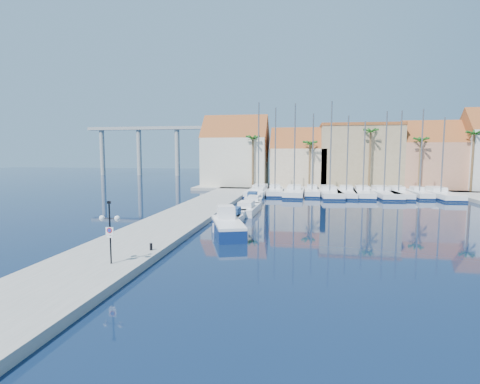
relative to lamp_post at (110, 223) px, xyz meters
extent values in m
plane|color=black|center=(7.73, 5.09, -2.88)|extent=(260.00, 260.00, 0.00)
cube|color=gray|center=(-1.27, 18.59, -2.63)|extent=(6.00, 77.00, 0.50)
cube|color=gray|center=(17.73, 53.09, -2.63)|extent=(54.00, 16.00, 0.50)
cylinder|color=black|center=(0.00, 0.00, -0.57)|extent=(0.09, 0.09, 3.62)
cylinder|color=black|center=(-0.23, -0.01, 0.25)|extent=(0.45, 0.07, 0.05)
cylinder|color=black|center=(0.23, 0.02, 0.25)|extent=(0.45, 0.07, 0.05)
sphere|color=white|center=(-0.45, -0.02, 0.25)|extent=(0.33, 0.33, 0.33)
sphere|color=white|center=(0.45, 0.03, 0.25)|extent=(0.33, 0.33, 0.33)
cube|color=black|center=(0.00, 0.00, 1.15)|extent=(0.20, 0.12, 0.14)
cube|color=white|center=(0.00, -0.05, -0.48)|extent=(0.45, 0.05, 0.45)
cylinder|color=red|center=(0.00, -0.07, -0.43)|extent=(0.31, 0.03, 0.31)
cylinder|color=#1933A5|center=(0.00, -0.08, -0.43)|extent=(0.22, 0.02, 0.22)
cube|color=white|center=(0.00, -0.05, -0.79)|extent=(0.36, 0.05, 0.13)
cylinder|color=black|center=(1.06, 3.18, -2.15)|extent=(0.18, 0.18, 0.46)
cube|color=navy|center=(4.63, 10.63, -2.39)|extent=(4.13, 6.83, 0.97)
cube|color=white|center=(4.63, 10.63, -1.80)|extent=(4.13, 6.83, 0.22)
cube|color=white|center=(4.21, 11.85, -1.20)|extent=(1.89, 2.09, 1.19)
cube|color=white|center=(4.08, 13.88, -2.48)|extent=(1.87, 5.19, 0.80)
cube|color=white|center=(4.05, 13.37, -1.78)|extent=(1.23, 1.84, 0.60)
cube|color=white|center=(3.95, 17.31, -2.48)|extent=(1.74, 5.34, 0.80)
cube|color=navy|center=(3.95, 16.78, -1.78)|extent=(1.21, 1.87, 0.60)
cube|color=white|center=(4.52, 22.21, -2.48)|extent=(2.41, 6.93, 0.80)
cube|color=white|center=(4.50, 21.53, -1.78)|extent=(1.61, 2.45, 0.60)
cube|color=white|center=(4.53, 27.72, -2.48)|extent=(2.12, 5.83, 0.80)
cube|color=white|center=(4.55, 27.15, -1.78)|extent=(1.38, 2.07, 0.60)
cube|color=white|center=(3.76, 32.34, -2.48)|extent=(2.05, 5.72, 0.80)
cube|color=navy|center=(3.79, 31.77, -1.78)|extent=(1.35, 2.03, 0.60)
cube|color=white|center=(3.87, 38.83, -2.48)|extent=(2.31, 7.21, 0.80)
cube|color=white|center=(3.87, 38.11, -1.78)|extent=(1.62, 2.52, 0.60)
cube|color=white|center=(4.04, 42.53, -2.48)|extent=(2.37, 6.20, 0.80)
cube|color=white|center=(4.00, 41.93, -1.78)|extent=(1.51, 2.22, 0.60)
cube|color=white|center=(3.67, 40.40, -2.38)|extent=(3.44, 11.46, 1.00)
cube|color=#0D1D43|center=(3.67, 40.40, -2.70)|extent=(3.50, 11.52, 0.28)
cube|color=white|center=(3.72, 41.54, -1.58)|extent=(2.21, 3.49, 0.60)
cylinder|color=slate|center=(3.64, 39.84, 4.92)|extent=(0.20, 0.20, 13.60)
cube|color=white|center=(6.19, 41.07, -2.38)|extent=(3.01, 9.59, 1.00)
cube|color=#0D1D43|center=(6.19, 41.07, -2.70)|extent=(3.08, 9.65, 0.28)
cube|color=white|center=(6.14, 42.02, -1.58)|extent=(1.89, 2.94, 0.60)
cylinder|color=slate|center=(6.22, 40.60, 4.55)|extent=(0.20, 0.20, 12.85)
cube|color=white|center=(9.30, 40.34, -2.38)|extent=(3.21, 11.39, 1.00)
cube|color=#0D1D43|center=(9.30, 40.34, -2.70)|extent=(3.27, 11.45, 0.28)
cube|color=white|center=(9.33, 41.47, -1.58)|extent=(2.14, 3.44, 0.60)
cylinder|color=slate|center=(9.29, 39.77, 4.79)|extent=(0.20, 0.20, 13.34)
cube|color=white|center=(12.09, 41.20, -2.38)|extent=(2.31, 8.74, 1.00)
cube|color=#0D1D43|center=(12.09, 41.20, -2.70)|extent=(2.37, 8.80, 0.28)
cube|color=white|center=(12.09, 42.07, -1.58)|extent=(1.60, 2.62, 0.60)
cylinder|color=slate|center=(12.09, 40.77, 4.05)|extent=(0.20, 0.20, 11.86)
cube|color=white|center=(14.71, 40.21, -2.38)|extent=(3.75, 11.76, 1.00)
cube|color=#0D1D43|center=(14.71, 40.21, -2.70)|extent=(3.81, 11.83, 0.28)
cube|color=white|center=(14.64, 41.36, -1.58)|extent=(2.33, 3.61, 0.60)
cylinder|color=slate|center=(14.75, 39.63, 4.88)|extent=(0.20, 0.20, 13.52)
cube|color=white|center=(17.34, 40.73, -2.38)|extent=(3.50, 10.98, 1.00)
cube|color=#0D1D43|center=(17.34, 40.73, -2.70)|extent=(3.56, 11.04, 0.28)
cube|color=white|center=(17.41, 41.81, -1.58)|extent=(2.17, 3.37, 0.60)
cylinder|color=slate|center=(17.31, 40.19, 3.82)|extent=(0.20, 0.20, 11.39)
cube|color=white|center=(19.82, 40.93, -2.38)|extent=(3.36, 10.98, 1.00)
cube|color=#0D1D43|center=(19.82, 40.93, -2.70)|extent=(3.42, 11.04, 0.28)
cube|color=white|center=(19.88, 42.01, -1.58)|extent=(2.14, 3.35, 0.60)
cylinder|color=slate|center=(19.80, 40.39, 3.37)|extent=(0.20, 0.20, 10.49)
cube|color=white|center=(22.84, 40.96, -2.38)|extent=(3.88, 12.01, 1.00)
cube|color=#0D1D43|center=(22.84, 40.96, -2.70)|extent=(3.94, 12.07, 0.28)
cube|color=white|center=(22.76, 42.14, -1.58)|extent=(2.39, 3.69, 0.60)
cylinder|color=slate|center=(22.88, 40.37, 4.11)|extent=(0.20, 0.20, 11.97)
cube|color=white|center=(25.09, 41.26, -2.38)|extent=(3.35, 11.05, 1.00)
cube|color=#0D1D43|center=(25.09, 41.26, -2.70)|extent=(3.41, 11.11, 0.28)
cube|color=white|center=(25.14, 42.35, -1.58)|extent=(2.14, 3.37, 0.60)
cylinder|color=slate|center=(25.06, 40.71, 4.14)|extent=(0.20, 0.20, 12.04)
cube|color=white|center=(28.05, 41.15, -2.38)|extent=(2.34, 8.31, 1.00)
cube|color=#0D1D43|center=(28.05, 41.15, -2.70)|extent=(2.41, 8.37, 0.28)
cube|color=white|center=(28.03, 41.98, -1.58)|extent=(1.56, 2.51, 0.60)
cylinder|color=slate|center=(28.06, 40.74, 4.24)|extent=(0.20, 0.20, 12.24)
cube|color=white|center=(30.87, 40.86, -2.38)|extent=(3.72, 11.45, 1.00)
cube|color=#0D1D43|center=(30.87, 40.86, -2.70)|extent=(3.79, 11.51, 0.28)
cube|color=white|center=(30.79, 41.98, -1.58)|extent=(2.29, 3.52, 0.60)
cylinder|color=slate|center=(30.91, 40.29, 3.59)|extent=(0.20, 0.20, 10.94)
cube|color=beige|center=(-2.27, 52.09, 2.12)|extent=(12.00, 9.00, 9.00)
cube|color=brown|center=(-2.27, 52.09, 6.62)|extent=(12.30, 9.00, 9.00)
cube|color=tan|center=(9.73, 52.09, 1.12)|extent=(10.00, 8.00, 7.00)
cube|color=brown|center=(9.73, 52.09, 4.62)|extent=(10.30, 8.00, 8.00)
cube|color=#98825E|center=(20.73, 53.09, 3.12)|extent=(14.00, 10.00, 11.00)
cube|color=brown|center=(20.73, 53.09, 8.87)|extent=(14.20, 10.20, 0.50)
cube|color=tan|center=(32.73, 52.09, 1.62)|extent=(10.00, 8.00, 8.00)
cube|color=brown|center=(32.73, 52.09, 5.62)|extent=(10.30, 8.00, 8.00)
cylinder|color=brown|center=(1.73, 47.09, 2.12)|extent=(0.36, 0.36, 9.00)
sphere|color=#1C5618|center=(1.73, 47.09, 6.47)|extent=(2.60, 2.60, 2.60)
cylinder|color=brown|center=(11.73, 47.09, 1.62)|extent=(0.36, 0.36, 8.00)
sphere|color=#1C5618|center=(11.73, 47.09, 5.47)|extent=(2.60, 2.60, 2.60)
cylinder|color=brown|center=(21.73, 47.09, 2.62)|extent=(0.36, 0.36, 10.00)
sphere|color=#1C5618|center=(21.73, 47.09, 7.47)|extent=(2.60, 2.60, 2.60)
cylinder|color=brown|center=(29.73, 47.09, 1.87)|extent=(0.36, 0.36, 8.50)
sphere|color=#1C5618|center=(29.73, 47.09, 5.97)|extent=(2.60, 2.60, 2.60)
cylinder|color=brown|center=(37.73, 47.09, 2.37)|extent=(0.36, 0.36, 9.50)
sphere|color=#1C5618|center=(37.73, 47.09, 6.97)|extent=(2.60, 2.60, 2.60)
cube|color=#9E9E99|center=(-30.27, 87.09, 11.12)|extent=(48.00, 2.20, 0.90)
cylinder|color=#9E9E99|center=(-50.27, 87.09, 4.12)|extent=(1.40, 1.40, 14.00)
cylinder|color=#9E9E99|center=(-38.27, 87.09, 4.12)|extent=(1.40, 1.40, 14.00)
cylinder|color=#9E9E99|center=(-26.27, 87.09, 4.12)|extent=(1.40, 1.40, 14.00)
cylinder|color=#9E9E99|center=(-14.27, 87.09, 4.12)|extent=(1.40, 1.40, 14.00)
camera|label=1|loc=(10.78, -19.27, 3.95)|focal=28.00mm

